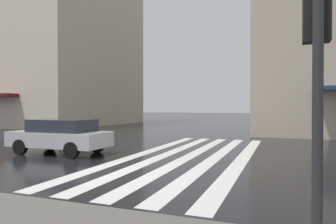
% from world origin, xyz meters
% --- Properties ---
extents(ground_plane, '(220.00, 220.00, 0.00)m').
position_xyz_m(ground_plane, '(0.00, 0.00, 0.00)').
color(ground_plane, black).
extents(zebra_crossing, '(13.00, 4.50, 0.01)m').
position_xyz_m(zebra_crossing, '(4.00, -1.12, 0.00)').
color(zebra_crossing, silver).
rests_on(zebra_crossing, ground_plane).
extents(haussmann_block_mid, '(17.55, 27.65, 21.68)m').
position_xyz_m(haussmann_block_mid, '(20.67, 26.56, 10.61)').
color(haussmann_block_mid, beige).
rests_on(haussmann_block_mid, ground_plane).
extents(traffic_signal_post, '(0.44, 0.30, 3.36)m').
position_xyz_m(traffic_signal_post, '(-3.62, -4.84, 2.57)').
color(traffic_signal_post, '#232326').
rests_on(traffic_signal_post, sidewalk_pavement).
extents(car_silver, '(1.85, 4.10, 1.41)m').
position_xyz_m(car_silver, '(2.50, 4.04, 0.76)').
color(car_silver, '#B7B7BC').
rests_on(car_silver, ground_plane).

